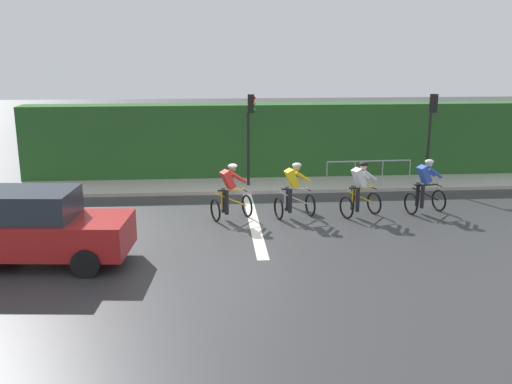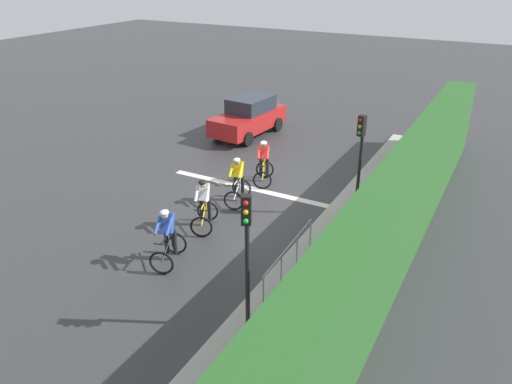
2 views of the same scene
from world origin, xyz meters
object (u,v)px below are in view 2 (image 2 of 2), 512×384
object	(u,v)px
cyclist_second	(204,205)
car_red	(249,116)
traffic_light_far_junction	(247,243)
cyclist_lead	(168,237)
pedestrian_railing_kerbside	(289,253)
cyclist_mid	(238,181)
cyclist_fourth	(264,163)
traffic_light_near_crossing	(360,150)

from	to	relation	value
cyclist_second	car_red	world-z (taller)	car_red
cyclist_second	traffic_light_far_junction	world-z (taller)	traffic_light_far_junction
cyclist_lead	pedestrian_railing_kerbside	size ratio (longest dim) A/B	0.54
pedestrian_railing_kerbside	cyclist_second	bearing A→B (deg)	-19.34
car_red	traffic_light_far_junction	world-z (taller)	traffic_light_far_junction
cyclist_mid	traffic_light_far_junction	size ratio (longest dim) A/B	0.50
cyclist_second	cyclist_mid	xyz separation A→B (m)	(-0.01, -1.99, 0.00)
cyclist_mid	pedestrian_railing_kerbside	bearing A→B (deg)	136.75
cyclist_fourth	pedestrian_railing_kerbside	bearing A→B (deg)	123.81
cyclist_second	cyclist_mid	world-z (taller)	same
cyclist_lead	car_red	xyz separation A→B (m)	(3.40, -10.50, 0.08)
cyclist_mid	traffic_light_near_crossing	size ratio (longest dim) A/B	0.50
cyclist_second	cyclist_fourth	distance (m)	3.86
cyclist_lead	cyclist_mid	size ratio (longest dim) A/B	1.00
cyclist_mid	traffic_light_near_crossing	xyz separation A→B (m)	(-3.75, -1.03, 1.43)
cyclist_lead	cyclist_second	xyz separation A→B (m)	(0.22, -2.06, 0.00)
cyclist_second	traffic_light_near_crossing	xyz separation A→B (m)	(-3.76, -3.02, 1.43)
cyclist_second	car_red	xyz separation A→B (m)	(3.18, -8.44, 0.08)
cyclist_fourth	traffic_light_far_junction	xyz separation A→B (m)	(-3.37, 7.20, 1.43)
cyclist_second	traffic_light_near_crossing	size ratio (longest dim) A/B	0.50
cyclist_second	cyclist_fourth	bearing A→B (deg)	-90.16
cyclist_fourth	traffic_light_far_junction	distance (m)	8.08
traffic_light_far_junction	pedestrian_railing_kerbside	bearing A→B (deg)	-90.23
cyclist_fourth	traffic_light_far_junction	size ratio (longest dim) A/B	0.50
pedestrian_railing_kerbside	car_red	bearing A→B (deg)	-55.69
traffic_light_far_junction	cyclist_second	bearing A→B (deg)	-44.68
pedestrian_railing_kerbside	cyclist_lead	bearing A→B (deg)	15.33
cyclist_mid	cyclist_fourth	size ratio (longest dim) A/B	1.00
cyclist_lead	cyclist_second	distance (m)	2.07
cyclist_lead	cyclist_mid	world-z (taller)	same
cyclist_fourth	pedestrian_railing_kerbside	size ratio (longest dim) A/B	0.54
cyclist_second	traffic_light_near_crossing	distance (m)	5.03
cyclist_fourth	car_red	distance (m)	5.58
car_red	cyclist_fourth	bearing A→B (deg)	124.86
cyclist_second	pedestrian_railing_kerbside	distance (m)	3.59
cyclist_mid	car_red	xyz separation A→B (m)	(3.19, -6.45, 0.08)
cyclist_lead	cyclist_fourth	bearing A→B (deg)	-87.97
cyclist_lead	traffic_light_near_crossing	distance (m)	6.35
pedestrian_railing_kerbside	traffic_light_near_crossing	bearing A→B (deg)	-95.05
pedestrian_railing_kerbside	traffic_light_far_junction	bearing A→B (deg)	89.77
cyclist_mid	car_red	bearing A→B (deg)	-63.66
cyclist_second	traffic_light_far_junction	distance (m)	4.97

